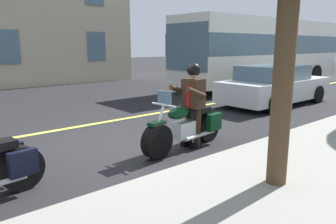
% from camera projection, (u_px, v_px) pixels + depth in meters
% --- Properties ---
extents(ground_plane, '(80.00, 80.00, 0.00)m').
position_uv_depth(ground_plane, '(121.00, 144.00, 6.97)').
color(ground_plane, black).
extents(lane_center_stripe, '(60.00, 0.16, 0.01)m').
position_uv_depth(lane_center_stripe, '(80.00, 126.00, 8.46)').
color(lane_center_stripe, '#E5DB4C').
rests_on(lane_center_stripe, ground_plane).
extents(motorcycle_main, '(2.22, 0.74, 1.26)m').
position_uv_depth(motorcycle_main, '(187.00, 127.00, 6.61)').
color(motorcycle_main, black).
rests_on(motorcycle_main, ground_plane).
extents(rider_main, '(0.66, 0.60, 1.74)m').
position_uv_depth(rider_main, '(193.00, 98.00, 6.63)').
color(rider_main, black).
rests_on(rider_main, ground_plane).
extents(bus_near, '(11.05, 2.70, 3.30)m').
position_uv_depth(bus_near, '(264.00, 49.00, 16.45)').
color(bus_near, white).
rests_on(bus_near, ground_plane).
extents(car_dark, '(4.60, 1.92, 1.40)m').
position_uv_depth(car_dark, '(274.00, 85.00, 11.45)').
color(car_dark, silver).
rests_on(car_dark, ground_plane).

